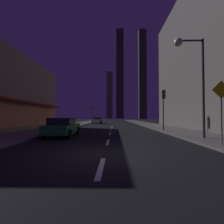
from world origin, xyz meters
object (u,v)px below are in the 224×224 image
(fire_hydrant_far_left, at_px, (78,123))
(pedestrian_crossing_sign, at_px, (221,107))
(traffic_light_far_left, at_px, (91,110))
(street_lamp_right, at_px, (190,63))
(traffic_light_near_right, at_px, (164,101))
(car_parked_near, at_px, (63,127))
(car_parked_far, at_px, (97,120))

(fire_hydrant_far_left, xyz_separation_m, pedestrian_crossing_sign, (11.50, -21.21, 1.56))
(traffic_light_far_left, relative_size, street_lamp_right, 0.64)
(traffic_light_near_right, xyz_separation_m, traffic_light_far_left, (-11.00, 25.55, 0.00))
(pedestrian_crossing_sign, bearing_deg, traffic_light_far_left, 107.60)
(traffic_light_far_left, height_order, pedestrian_crossing_sign, traffic_light_far_left)
(street_lamp_right, xyz_separation_m, pedestrian_crossing_sign, (0.22, -2.82, -3.05))
(fire_hydrant_far_left, bearing_deg, pedestrian_crossing_sign, -61.53)
(traffic_light_far_left, bearing_deg, street_lamp_right, -71.32)
(traffic_light_near_right, height_order, traffic_light_far_left, same)
(car_parked_near, height_order, pedestrian_crossing_sign, pedestrian_crossing_sign)
(fire_hydrant_far_left, height_order, pedestrian_crossing_sign, pedestrian_crossing_sign)
(car_parked_far, bearing_deg, traffic_light_far_left, 113.25)
(car_parked_far, relative_size, traffic_light_near_right, 1.01)
(car_parked_far, xyz_separation_m, traffic_light_far_left, (-1.90, 4.42, 2.45))
(traffic_light_near_right, distance_m, pedestrian_crossing_sign, 9.52)
(traffic_light_far_left, relative_size, pedestrian_crossing_sign, 1.33)
(pedestrian_crossing_sign, bearing_deg, car_parked_near, 152.64)
(car_parked_near, xyz_separation_m, traffic_light_near_right, (9.10, 4.68, 2.45))
(car_parked_near, height_order, car_parked_far, same)
(fire_hydrant_far_left, distance_m, traffic_light_far_left, 14.06)
(traffic_light_far_left, bearing_deg, traffic_light_near_right, -66.71)
(car_parked_far, height_order, traffic_light_far_left, traffic_light_far_left)
(car_parked_near, distance_m, pedestrian_crossing_sign, 10.44)
(traffic_light_near_right, bearing_deg, car_parked_far, 113.30)
(traffic_light_near_right, relative_size, pedestrian_crossing_sign, 1.33)
(car_parked_near, relative_size, fire_hydrant_far_left, 6.48)
(traffic_light_near_right, xyz_separation_m, street_lamp_right, (-0.12, -6.62, 1.87))
(car_parked_near, bearing_deg, car_parked_far, 90.00)
(fire_hydrant_far_left, height_order, street_lamp_right, street_lamp_right)
(fire_hydrant_far_left, relative_size, street_lamp_right, 0.10)
(car_parked_near, bearing_deg, traffic_light_far_left, 93.60)
(car_parked_far, relative_size, fire_hydrant_far_left, 6.48)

